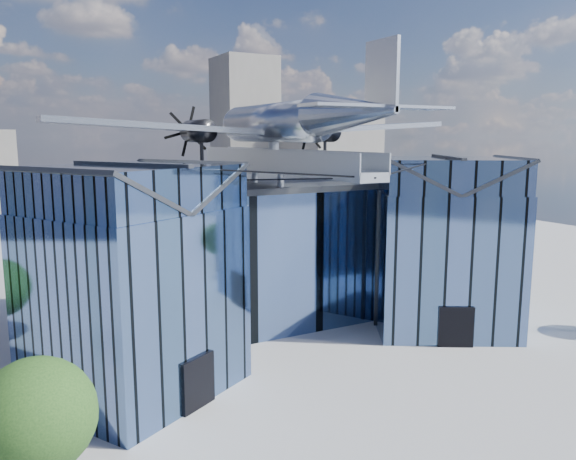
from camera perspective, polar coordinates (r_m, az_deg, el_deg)
name	(u,v)px	position (r m, az deg, el deg)	size (l,w,h in m)	color
ground_plane	(303,347)	(36.10, 1.54, -11.82)	(120.00, 120.00, 0.00)	gray
museum	(262,245)	(39.52, -2.63, -1.58)	(32.88, 24.50, 17.60)	#496696
bg_towers	(132,159)	(81.76, -15.53, 6.93)	(77.00, 24.50, 26.00)	slate
tree_plaza_w	(37,416)	(20.93, -24.14, -16.90)	(4.59, 4.59, 6.03)	#342115
tree_side_e	(491,249)	(50.66, 19.90, -1.81)	(3.79, 3.79, 5.47)	#342115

